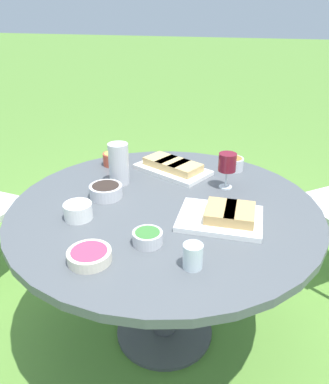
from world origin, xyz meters
name	(u,v)px	position (x,y,z in m)	size (l,w,h in m)	color
ground_plane	(164,331)	(0.00, 0.00, 0.00)	(40.00, 40.00, 0.00)	#5B8C38
dining_table	(164,225)	(0.00, 0.00, 0.63)	(1.30, 1.30, 0.73)	#4C4C51
water_pitcher	(119,164)	(0.26, -0.15, 0.83)	(0.10, 0.09, 0.19)	silver
wine_glass	(227,163)	(-0.23, -0.24, 0.85)	(0.08, 0.08, 0.17)	silver
platter_bread_main	(225,216)	(-0.26, 0.07, 0.76)	(0.33, 0.26, 0.06)	white
platter_charcuterie	(173,167)	(0.06, -0.35, 0.76)	(0.42, 0.34, 0.06)	white
bowl_fries	(113,158)	(0.38, -0.35, 0.77)	(0.10, 0.10, 0.07)	#B74733
bowl_salad	(148,237)	(-0.02, 0.29, 0.76)	(0.11, 0.11, 0.05)	silver
bowl_olives	(106,191)	(0.27, 0.00, 0.76)	(0.14, 0.14, 0.06)	silver
bowl_dip_red	(89,255)	(0.13, 0.44, 0.75)	(0.15, 0.15, 0.04)	beige
bowl_dip_cream	(78,210)	(0.30, 0.20, 0.77)	(0.11, 0.11, 0.07)	white
bowl_roasted_veg	(233,163)	(-0.23, -0.46, 0.77)	(0.10, 0.10, 0.07)	silver
cup_water_near	(193,256)	(-0.20, 0.38, 0.77)	(0.06, 0.06, 0.08)	silver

